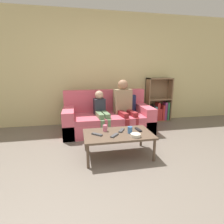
{
  "coord_description": "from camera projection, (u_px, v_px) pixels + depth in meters",
  "views": [
    {
      "loc": [
        -0.57,
        -1.75,
        1.29
      ],
      "look_at": [
        0.03,
        1.24,
        0.56
      ],
      "focal_mm": 28.0,
      "sensor_mm": 36.0,
      "label": 1
    }
  ],
  "objects": [
    {
      "name": "ground_plane",
      "position": [
        130.0,
        182.0,
        2.08
      ],
      "size": [
        22.0,
        22.0,
        0.0
      ],
      "primitive_type": "plane",
      "color": "#70665B"
    },
    {
      "name": "wall_back",
      "position": [
        100.0,
        70.0,
        4.18
      ],
      "size": [
        12.0,
        0.06,
        2.6
      ],
      "color": "beige",
      "rests_on": "ground_plane"
    },
    {
      "name": "couch",
      "position": [
        108.0,
        118.0,
        3.81
      ],
      "size": [
        1.84,
        0.93,
        0.86
      ],
      "color": "#DB5B70",
      "rests_on": "ground_plane"
    },
    {
      "name": "bookshelf",
      "position": [
        158.0,
        105.0,
        4.52
      ],
      "size": [
        0.63,
        0.28,
        1.1
      ],
      "color": "#8E7051",
      "rests_on": "ground_plane"
    },
    {
      "name": "coffee_table",
      "position": [
        118.0,
        135.0,
        2.64
      ],
      "size": [
        1.03,
        0.61,
        0.37
      ],
      "color": "brown",
      "rests_on": "ground_plane"
    },
    {
      "name": "person_adult",
      "position": [
        124.0,
        103.0,
        3.7
      ],
      "size": [
        0.42,
        0.67,
        1.1
      ],
      "rotation": [
        0.0,
        0.0,
        0.14
      ],
      "color": "maroon",
      "rests_on": "ground_plane"
    },
    {
      "name": "person_child",
      "position": [
        101.0,
        110.0,
        3.58
      ],
      "size": [
        0.29,
        0.65,
        0.88
      ],
      "rotation": [
        0.0,
        0.0,
        0.11
      ],
      "color": "#66845B",
      "rests_on": "ground_plane"
    },
    {
      "name": "cup_near",
      "position": [
        105.0,
        128.0,
        2.71
      ],
      "size": [
        0.07,
        0.07,
        0.1
      ],
      "color": "pink",
      "rests_on": "coffee_table"
    },
    {
      "name": "cup_far",
      "position": [
        130.0,
        130.0,
        2.63
      ],
      "size": [
        0.07,
        0.07,
        0.1
      ],
      "color": "#3D70B2",
      "rests_on": "coffee_table"
    },
    {
      "name": "tv_remote_0",
      "position": [
        138.0,
        130.0,
        2.76
      ],
      "size": [
        0.07,
        0.17,
        0.02
      ],
      "rotation": [
        0.0,
        0.0,
        0.12
      ],
      "color": "black",
      "rests_on": "coffee_table"
    },
    {
      "name": "tv_remote_1",
      "position": [
        114.0,
        135.0,
        2.52
      ],
      "size": [
        0.15,
        0.16,
        0.02
      ],
      "rotation": [
        0.0,
        0.0,
        -0.72
      ],
      "color": "#47474C",
      "rests_on": "coffee_table"
    },
    {
      "name": "tv_remote_2",
      "position": [
        121.0,
        130.0,
        2.72
      ],
      "size": [
        0.13,
        0.17,
        0.02
      ],
      "rotation": [
        0.0,
        0.0,
        -0.54
      ],
      "color": "#47474C",
      "rests_on": "coffee_table"
    },
    {
      "name": "tv_remote_3",
      "position": [
        97.0,
        134.0,
        2.56
      ],
      "size": [
        0.16,
        0.15,
        0.02
      ],
      "rotation": [
        0.0,
        0.0,
        0.82
      ],
      "color": "#47474C",
      "rests_on": "coffee_table"
    },
    {
      "name": "snack_bowl",
      "position": [
        136.0,
        135.0,
        2.49
      ],
      "size": [
        0.15,
        0.15,
        0.05
      ],
      "color": "beige",
      "rests_on": "coffee_table"
    }
  ]
}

